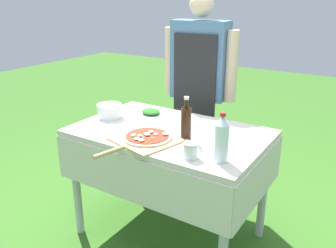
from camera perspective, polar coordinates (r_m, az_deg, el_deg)
ground_plane at (r=2.60m, az=0.19°, el=-17.04°), size 12.00×12.00×0.00m
prep_table at (r=2.26m, az=0.21°, el=-3.61°), size 1.21×0.77×0.77m
person_cook at (r=2.81m, az=5.04°, el=7.06°), size 0.59×0.22×1.59m
pizza_on_peel at (r=2.07m, az=-3.55°, el=-2.29°), size 0.42×0.57×0.05m
oil_bottle at (r=2.06m, az=2.91°, el=0.24°), size 0.06×0.06×0.26m
water_bottle at (r=1.79m, az=8.60°, el=-2.37°), size 0.07×0.07×0.26m
herb_container at (r=2.51m, az=-2.77°, el=1.92°), size 0.21×0.20×0.04m
mixing_tub at (r=2.48m, az=-9.36°, el=2.10°), size 0.17×0.17×0.09m
sauce_jar at (r=1.84m, az=3.70°, el=-4.40°), size 0.08×0.08×0.08m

